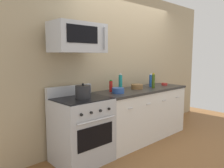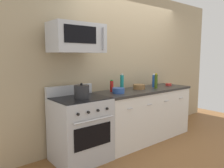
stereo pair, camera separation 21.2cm
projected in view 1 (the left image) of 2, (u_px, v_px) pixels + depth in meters
ground_plane at (141, 137)px, 4.09m from camera, size 6.03×6.03×0.00m
back_wall at (126, 64)px, 4.22m from camera, size 5.02×0.10×2.70m
counter_unit at (142, 113)px, 4.03m from camera, size 1.93×0.66×0.92m
range_oven at (81, 129)px, 3.13m from camera, size 0.76×0.69×1.07m
microwave at (78, 38)px, 3.00m from camera, size 0.74×0.44×0.40m
bottle_hot_sauce_red at (111, 86)px, 3.62m from camera, size 0.06×0.06×0.20m
bottle_soda_blue at (151, 81)px, 4.20m from camera, size 0.06×0.06×0.25m
bottle_olive_oil at (153, 81)px, 4.03m from camera, size 0.06×0.06×0.28m
bottle_sparkling_teal at (120, 82)px, 3.78m from camera, size 0.06×0.06×0.29m
bowl_red_small at (164, 84)px, 4.45m from camera, size 0.12×0.12×0.05m
bowl_blue_mixing at (118, 90)px, 3.48m from camera, size 0.19×0.19×0.09m
bowl_wooden_salad at (137, 86)px, 3.94m from camera, size 0.21×0.21×0.08m
stockpot at (83, 92)px, 3.02m from camera, size 0.21×0.21×0.22m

